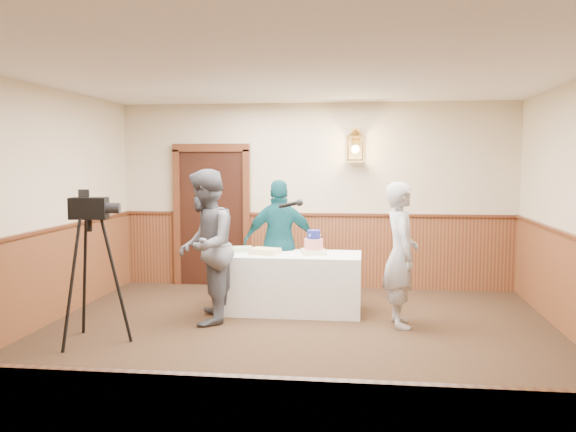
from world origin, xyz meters
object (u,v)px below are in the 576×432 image
Objects in this scene: sheet_cake_green at (242,249)px; baker at (401,255)px; display_table at (290,283)px; tv_camera_rig at (91,278)px; assistant_p at (280,243)px; tiered_cake at (314,245)px; sheet_cake_yellow at (265,251)px; interviewer at (205,247)px.

sheet_cake_green is 0.16× the size of baker.
display_table is 2.52m from tv_camera_rig.
sheet_cake_green is at bearing 65.05° from baker.
sheet_cake_green is 2.12m from tv_camera_rig.
assistant_p is (0.47, 0.28, 0.06)m from sheet_cake_green.
tiered_cake is 0.62m from sheet_cake_yellow.
display_table is 0.62m from assistant_p.
interviewer is at bearing -144.86° from display_table.
sheet_cake_yellow is at bearing 33.76° from tv_camera_rig.
tiered_cake is 0.21× the size of assistant_p.
sheet_cake_green is at bearing 154.01° from interviewer.
sheet_cake_yellow is at bearing -166.85° from display_table.
sheet_cake_yellow is 0.19× the size of interviewer.
baker is at bearing -20.99° from display_table.
tv_camera_rig reaches higher than sheet_cake_yellow.
assistant_p is at bearing 115.16° from display_table.
sheet_cake_green is at bearing 152.59° from sheet_cake_yellow.
tiered_cake is (0.30, 0.00, 0.49)m from display_table.
assistant_p reaches higher than sheet_cake_green.
assistant_p is at bearing 52.01° from baker.
display_table is at bearing 13.15° from sheet_cake_yellow.
display_table is 0.52m from sheet_cake_yellow.
sheet_cake_yellow is (-0.61, -0.08, -0.08)m from tiered_cake.
sheet_cake_green is 0.16× the size of assistant_p.
display_table is at bearing 61.26° from baker.
sheet_cake_green is 2.10m from baker.
interviewer is (-0.62, -0.58, 0.13)m from sheet_cake_yellow.
interviewer reaches higher than baker.
tv_camera_rig is at bearing 39.67° from assistant_p.
tv_camera_rig reaches higher than display_table.
display_table is 5.11× the size of tiered_cake.
display_table is 1.07× the size of assistant_p.
tiered_cake is at bearing 55.86° from baker.
interviewer reaches higher than assistant_p.
baker is at bearing -15.02° from sheet_cake_yellow.
sheet_cake_green reaches higher than display_table.
sheet_cake_green is at bearing 22.14° from assistant_p.
tiered_cake is 1.01× the size of sheet_cake_yellow.
sheet_cake_green is 0.17× the size of tv_camera_rig.
tiered_cake is 0.95m from sheet_cake_green.
baker is at bearing -17.20° from sheet_cake_green.
assistant_p is at bearing 142.22° from tiered_cake.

